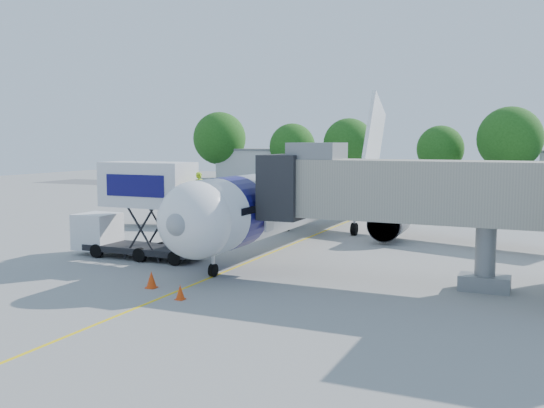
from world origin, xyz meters
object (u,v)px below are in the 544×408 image
at_px(jet_bridge, 387,191).
at_px(ground_tug, 54,293).
at_px(aircraft, 311,195).
at_px(catering_hiloader, 139,210).

relative_size(jet_bridge, ground_tug, 3.78).
height_order(aircraft, ground_tug, aircraft).
relative_size(jet_bridge, catering_hiloader, 1.63).
xyz_separation_m(aircraft, ground_tug, (-2.80, -21.39, -2.26)).
height_order(aircraft, jet_bridge, aircraft).
bearing_deg(ground_tug, catering_hiloader, 84.62).
height_order(aircraft, catering_hiloader, aircraft).
relative_size(aircraft, ground_tug, 10.27).
bearing_deg(catering_hiloader, ground_tug, -71.37).
xyz_separation_m(jet_bridge, catering_hiloader, (-14.25, -0.00, -1.58)).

